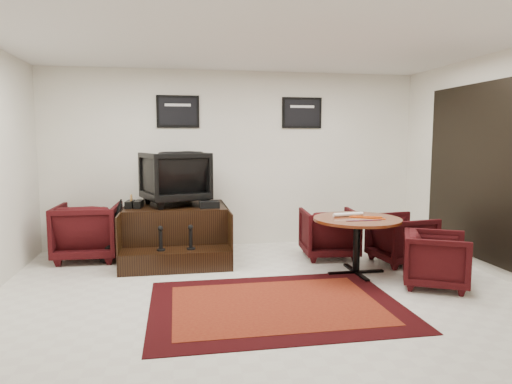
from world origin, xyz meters
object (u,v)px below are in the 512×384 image
(shine_chair, at_px, (175,175))
(table_chair_window, at_px, (402,236))
(table_chair_corner, at_px, (436,257))
(armchair_side, at_px, (88,229))
(table_chair_back, at_px, (329,231))
(shine_podium, at_px, (176,234))
(meeting_table, at_px, (357,225))

(shine_chair, height_order, table_chair_window, shine_chair)
(table_chair_window, xyz_separation_m, table_chair_corner, (-0.12, -1.04, -0.02))
(table_chair_window, bearing_deg, table_chair_corner, 166.36)
(armchair_side, height_order, table_chair_back, armchair_side)
(shine_podium, xyz_separation_m, table_chair_corner, (2.99, -1.88, 0.01))
(meeting_table, height_order, table_chair_corner, meeting_table)
(armchair_side, xyz_separation_m, meeting_table, (3.52, -1.35, 0.19))
(table_chair_back, bearing_deg, table_chair_window, 156.95)
(table_chair_window, bearing_deg, shine_podium, 67.58)
(armchair_side, bearing_deg, shine_podium, 175.46)
(table_chair_back, height_order, table_chair_window, table_chair_back)
(shine_podium, xyz_separation_m, table_chair_window, (3.10, -0.84, 0.03))
(meeting_table, bearing_deg, table_chair_window, 24.66)
(armchair_side, relative_size, table_chair_back, 1.14)
(table_chair_window, bearing_deg, shine_chair, 65.04)
(table_chair_corner, bearing_deg, meeting_table, 74.14)
(armchair_side, distance_m, table_chair_back, 3.48)
(table_chair_back, bearing_deg, shine_chair, -8.00)
(armchair_side, xyz_separation_m, table_chair_corner, (4.23, -2.01, -0.09))
(table_chair_corner, bearing_deg, shine_podium, 84.98)
(table_chair_corner, bearing_deg, armchair_side, 91.66)
(meeting_table, bearing_deg, table_chair_back, 94.99)
(shine_podium, height_order, table_chair_corner, shine_podium)
(shine_podium, relative_size, meeting_table, 1.37)
(shine_chair, xyz_separation_m, table_chair_window, (3.10, -0.99, -0.82))
(shine_podium, xyz_separation_m, shine_chair, (0.00, 0.15, 0.85))
(shine_podium, height_order, armchair_side, armchair_side)
(shine_podium, bearing_deg, shine_chair, 90.00)
(shine_chair, relative_size, table_chair_window, 1.17)
(shine_chair, xyz_separation_m, table_chair_corner, (2.99, -2.03, -0.84))
(meeting_table, height_order, table_chair_window, table_chair_window)
(shine_podium, bearing_deg, table_chair_back, -9.30)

